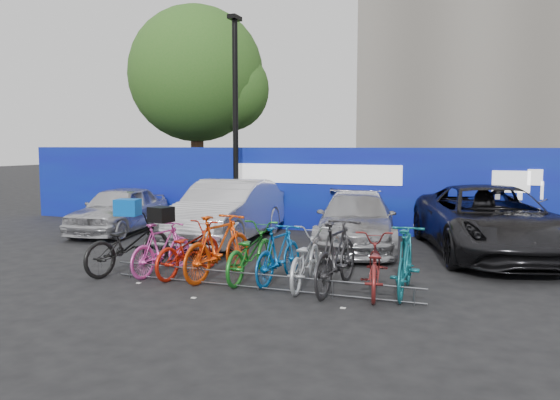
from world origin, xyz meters
The scene contains 21 objects.
ground centered at (0.00, 0.00, 0.00)m, with size 100.00×100.00×0.00m, color black.
hoarding centered at (0.01, 6.00, 1.20)m, with size 22.00×0.18×2.40m.
tree centered at (-6.77, 10.06, 5.07)m, with size 5.40×5.20×7.80m.
lamppost centered at (-3.20, 5.40, 3.27)m, with size 0.25×0.50×6.11m.
bike_rack centered at (0.00, -0.60, 0.16)m, with size 5.60×0.03×0.30m.
car_0 centered at (-6.05, 3.74, 0.66)m, with size 1.56×3.87×1.32m, color silver.
car_1 centered at (-2.58, 3.54, 0.79)m, with size 1.67×4.79×1.58m, color silver.
car_2 centered at (0.70, 3.87, 0.66)m, with size 1.84×4.54×1.32m, color #9F9FA3.
car_3 centered at (3.71, 3.99, 0.78)m, with size 2.59×5.61×1.56m, color black.
bike_0 centered at (-2.91, -0.18, 0.55)m, with size 0.73×2.10×1.11m, color black.
bike_1 centered at (-2.18, -0.16, 0.51)m, with size 0.47×1.68×1.01m, color #DC48AD.
bike_2 centered at (-1.67, -0.03, 0.49)m, with size 0.66×1.88×0.99m, color #B11C0B.
bike_3 centered at (-1.01, -0.08, 0.60)m, with size 0.57×2.01×1.21m, color #DA3F0B.
bike_4 centered at (-0.43, 0.04, 0.51)m, with size 0.68×1.95×1.03m, color #1B721F.
bike_5 centered at (0.13, 0.04, 0.52)m, with size 0.49×1.73×1.04m, color #0A53A0.
bike_6 centered at (0.66, -0.07, 0.50)m, with size 0.66×1.90×1.00m, color #AEB2B7.
bike_7 centered at (1.25, -0.19, 0.61)m, with size 0.57×2.04×1.22m, color #242426.
bike_8 centered at (1.87, -0.11, 0.48)m, with size 0.64×1.84×0.97m, color maroon.
bike_9 centered at (2.37, 0.00, 0.57)m, with size 0.54×1.89×1.14m, color #115D68.
cargo_crate centered at (-2.91, -0.18, 1.26)m, with size 0.45×0.34×0.32m, color #034BB0.
cargo_topcase centered at (-2.18, -0.16, 1.16)m, with size 0.39×0.35×0.29m, color black.
Camera 1 is at (3.51, -8.99, 2.46)m, focal length 35.00 mm.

